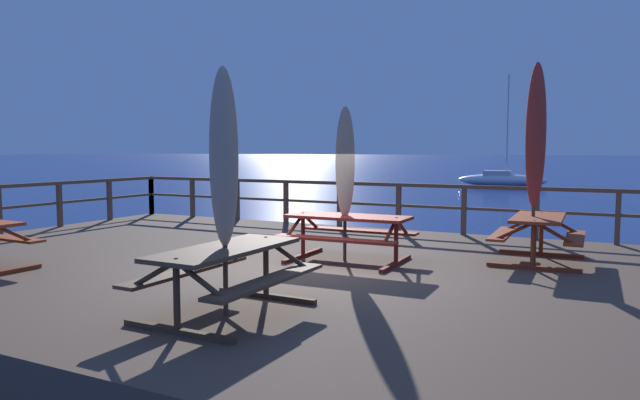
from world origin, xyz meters
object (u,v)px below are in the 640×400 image
picnic_table_back_left (538,229)px  patio_umbrella_tall_mid_right (224,158)px  patio_umbrella_tall_back_right (345,163)px  picnic_table_mid_left (226,265)px  picnic_table_mid_right (348,228)px  patio_umbrella_tall_mid_left (536,136)px  sailboat_distant (501,180)px

picnic_table_back_left → patio_umbrella_tall_mid_right: bearing=-119.1°
picnic_table_back_left → patio_umbrella_tall_back_right: bearing=-155.5°
picnic_table_mid_left → picnic_table_mid_right: bearing=91.7°
picnic_table_mid_right → picnic_table_mid_left: 3.52m
patio_umbrella_tall_mid_left → sailboat_distant: size_ratio=0.42×
picnic_table_back_left → patio_umbrella_tall_mid_right: 5.70m
picnic_table_mid_left → sailboat_distant: bearing=95.5°
picnic_table_mid_right → patio_umbrella_tall_mid_left: 3.38m
patio_umbrella_tall_back_right → picnic_table_back_left: bearing=24.5°
patio_umbrella_tall_mid_right → sailboat_distant: size_ratio=0.36×
picnic_table_back_left → picnic_table_mid_left: (-2.72, -4.85, 0.01)m
picnic_table_mid_right → patio_umbrella_tall_mid_right: bearing=-88.2°
picnic_table_mid_left → patio_umbrella_tall_mid_right: (0.01, -0.02, 1.20)m
picnic_table_mid_left → patio_umbrella_tall_mid_right: patio_umbrella_tall_mid_right is taller
patio_umbrella_tall_mid_left → sailboat_distant: (-6.19, 31.94, -2.27)m
picnic_table_mid_left → patio_umbrella_tall_mid_left: patio_umbrella_tall_mid_left is taller
picnic_table_mid_left → patio_umbrella_tall_back_right: patio_umbrella_tall_back_right is taller
picnic_table_back_left → patio_umbrella_tall_back_right: (-2.89, -1.31, 1.08)m
patio_umbrella_tall_mid_left → patio_umbrella_tall_back_right: patio_umbrella_tall_mid_left is taller
picnic_table_back_left → picnic_table_mid_left: bearing=-119.3°
picnic_table_mid_right → sailboat_distant: size_ratio=0.27×
picnic_table_mid_left → patio_umbrella_tall_mid_left: (2.64, 4.78, 1.51)m
patio_umbrella_tall_mid_right → patio_umbrella_tall_mid_left: bearing=61.2°
patio_umbrella_tall_back_right → sailboat_distant: sailboat_distant is taller
picnic_table_mid_right → picnic_table_mid_left: bearing=-88.3°
picnic_table_back_left → patio_umbrella_tall_mid_left: 1.52m
patio_umbrella_tall_mid_left → patio_umbrella_tall_back_right: size_ratio=1.27×
picnic_table_back_left → patio_umbrella_tall_back_right: size_ratio=0.67×
sailboat_distant → patio_umbrella_tall_mid_left: bearing=-79.0°
patio_umbrella_tall_mid_left → patio_umbrella_tall_mid_right: bearing=-118.8°
patio_umbrella_tall_back_right → sailboat_distant: bearing=95.8°
patio_umbrella_tall_mid_left → sailboat_distant: 32.61m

